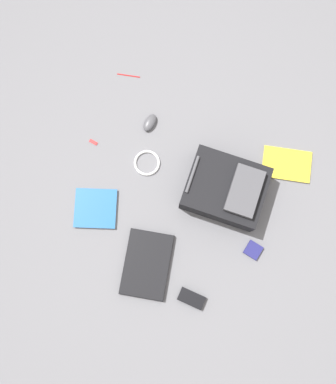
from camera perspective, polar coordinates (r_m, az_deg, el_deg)
ground_plane at (r=2.35m, az=1.02°, el=-0.38°), size 4.13×4.13×0.00m
backpack at (r=2.29m, az=7.86°, el=0.42°), size 0.36×0.43×0.20m
laptop at (r=2.30m, az=-2.88°, el=-9.73°), size 0.40×0.31×0.03m
book_red at (r=2.47m, az=15.72°, el=3.62°), size 0.24×0.30×0.01m
book_comic at (r=2.36m, az=-9.75°, el=-2.20°), size 0.28×0.29×0.02m
computer_mouse at (r=2.44m, az=-2.47°, el=9.34°), size 0.12×0.07×0.04m
cable_coil at (r=2.38m, az=-2.86°, el=3.95°), size 0.15×0.15×0.01m
power_brick at (r=2.31m, az=3.19°, el=-14.15°), size 0.08×0.14×0.03m
pen_black at (r=2.57m, az=-5.35°, el=15.42°), size 0.04×0.13×0.01m
earbud_pouch at (r=2.35m, az=11.43°, el=-7.70°), size 0.10×0.10×0.02m
usb_stick at (r=2.45m, az=-10.05°, el=6.66°), size 0.02×0.05×0.01m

